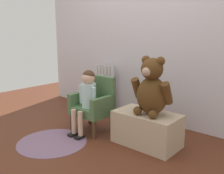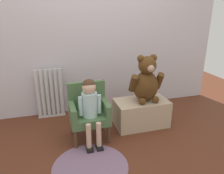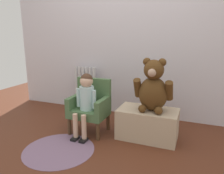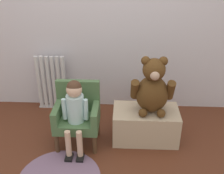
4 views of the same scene
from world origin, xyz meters
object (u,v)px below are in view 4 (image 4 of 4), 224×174
Objects in this scene: child_figure at (75,106)px; low_bench at (145,124)px; radiator at (52,83)px; child_armchair at (77,114)px; large_teddy_bear at (153,88)px.

child_figure is 0.79m from low_bench.
radiator is 0.78m from child_armchair.
radiator is at bearing 122.88° from child_armchair.
child_armchair is at bearing 90.00° from child_figure.
child_figure is 1.10× the size of low_bench.
large_teddy_bear reaches higher than low_bench.
child_figure is at bearing -60.96° from radiator.
child_figure is 1.26× the size of large_teddy_bear.
large_teddy_bear is at bearing 5.50° from child_armchair.
low_bench is at bearing 14.64° from child_figure.
radiator is 0.88m from child_figure.
radiator is at bearing 153.59° from large_teddy_bear.
child_armchair is (0.42, -0.65, -0.01)m from radiator.
radiator is at bearing 119.04° from child_figure.
child_figure is (0.00, -0.11, 0.15)m from child_armchair.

